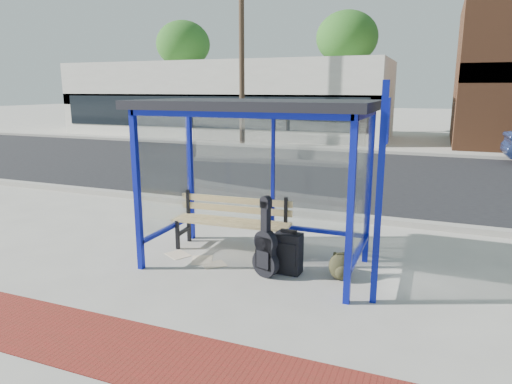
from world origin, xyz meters
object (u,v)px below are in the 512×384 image
at_px(bench, 232,219).
at_px(suitcase, 288,253).
at_px(backpack, 340,267).
at_px(guitar_bag, 266,249).

relative_size(bench, suitcase, 3.01).
bearing_deg(backpack, guitar_bag, 172.52).
distance_m(bench, guitar_bag, 1.24).
bearing_deg(backpack, suitcase, 160.89).
height_order(bench, backpack, bench).
distance_m(bench, backpack, 1.99).
xyz_separation_m(guitar_bag, suitcase, (0.26, 0.23, -0.10)).
bearing_deg(bench, guitar_bag, -46.77).
xyz_separation_m(bench, suitcase, (1.15, -0.62, -0.22)).
relative_size(bench, backpack, 5.21).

